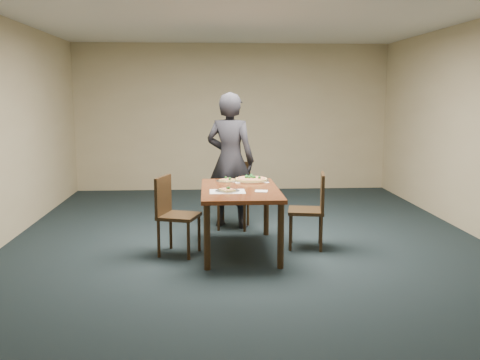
{
  "coord_description": "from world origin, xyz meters",
  "views": [
    {
      "loc": [
        -0.49,
        -6.34,
        1.83
      ],
      "look_at": [
        -0.11,
        -0.19,
        0.85
      ],
      "focal_mm": 40.0,
      "sensor_mm": 36.0,
      "label": 1
    }
  ],
  "objects": [
    {
      "name": "placemat_near",
      "position": [
        -0.27,
        -0.38,
        0.75
      ],
      "size": [
        0.4,
        0.3,
        0.0
      ],
      "primitive_type": "cube",
      "color": "white",
      "rests_on": "dining_table"
    },
    {
      "name": "chair_far",
      "position": [
        -0.12,
        0.98,
        0.52
      ],
      "size": [
        0.5,
        0.5,
        0.91
      ],
      "rotation": [
        0.0,
        0.0,
        -0.21
      ],
      "color": "black",
      "rests_on": "ground"
    },
    {
      "name": "slice_plate_far",
      "position": [
        -0.24,
        0.34,
        0.76
      ],
      "size": [
        0.28,
        0.28,
        0.06
      ],
      "color": "silver",
      "rests_on": "dining_table"
    },
    {
      "name": "napkin",
      "position": [
        0.12,
        -0.4,
        0.75
      ],
      "size": [
        0.16,
        0.16,
        0.01
      ],
      "primitive_type": "cube",
      "rotation": [
        0.0,
        0.0,
        -0.16
      ],
      "color": "white",
      "rests_on": "dining_table"
    },
    {
      "name": "chair_right",
      "position": [
        0.77,
        -0.11,
        0.52
      ],
      "size": [
        0.49,
        0.49,
        0.91
      ],
      "rotation": [
        0.0,
        0.0,
        -1.75
      ],
      "color": "black",
      "rests_on": "ground"
    },
    {
      "name": "pizza_pan",
      "position": [
        0.07,
        0.34,
        0.77
      ],
      "size": [
        0.44,
        0.44,
        0.07
      ],
      "color": "silver",
      "rests_on": "dining_table"
    },
    {
      "name": "chair_left",
      "position": [
        -0.9,
        -0.27,
        0.52
      ],
      "size": [
        0.53,
        0.53,
        0.91
      ],
      "rotation": [
        0.0,
        0.0,
        1.25
      ],
      "color": "black",
      "rests_on": "ground"
    },
    {
      "name": "ground",
      "position": [
        0.0,
        0.0,
        0.0
      ],
      "size": [
        8.0,
        8.0,
        0.0
      ],
      "primitive_type": "plane",
      "color": "black",
      "rests_on": "ground"
    },
    {
      "name": "slice_plate_near",
      "position": [
        -0.27,
        -0.38,
        0.76
      ],
      "size": [
        0.28,
        0.28,
        0.06
      ],
      "color": "silver",
      "rests_on": "dining_table"
    },
    {
      "name": "dining_table",
      "position": [
        -0.11,
        -0.19,
        0.66
      ],
      "size": [
        0.9,
        1.5,
        0.75
      ],
      "color": "#4E210F",
      "rests_on": "ground"
    },
    {
      "name": "diner",
      "position": [
        -0.17,
        1.0,
        0.94
      ],
      "size": [
        0.8,
        0.67,
        1.87
      ],
      "primitive_type": "imported",
      "rotation": [
        0.0,
        0.0,
        2.75
      ],
      "color": "black",
      "rests_on": "ground"
    },
    {
      "name": "placemat_main",
      "position": [
        0.07,
        0.34,
        0.75
      ],
      "size": [
        0.42,
        0.32,
        0.0
      ],
      "primitive_type": "cube",
      "color": "white",
      "rests_on": "dining_table"
    },
    {
      "name": "room_shell",
      "position": [
        0.0,
        0.0,
        1.74
      ],
      "size": [
        8.0,
        8.0,
        8.0
      ],
      "color": "tan",
      "rests_on": "ground"
    }
  ]
}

